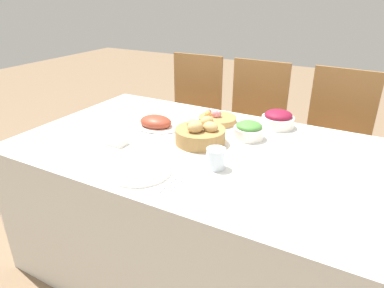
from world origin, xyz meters
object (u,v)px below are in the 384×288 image
(bread_basket, at_px, (200,134))
(egg_basket, at_px, (217,119))
(chair_far_center, at_px, (252,128))
(beet_salad_bowl, at_px, (278,119))
(dinner_plate, at_px, (140,171))
(butter_dish, at_px, (115,141))
(green_salad_bowl, at_px, (249,130))
(drinking_cup, at_px, (216,158))
(ham_platter, at_px, (156,123))
(knife, at_px, (172,181))
(fork, at_px, (111,163))
(spoon, at_px, (178,183))
(chair_far_right, at_px, (333,143))
(chair_far_left, at_px, (191,117))

(bread_basket, distance_m, egg_basket, 0.31)
(chair_far_center, distance_m, beet_salad_bowl, 0.60)
(dinner_plate, relative_size, butter_dish, 2.33)
(egg_basket, height_order, green_salad_bowl, green_salad_bowl)
(beet_salad_bowl, bearing_deg, drinking_cup, -99.14)
(bread_basket, xyz_separation_m, ham_platter, (-0.32, 0.07, -0.02))
(knife, bearing_deg, ham_platter, 130.07)
(bread_basket, height_order, butter_dish, bread_basket)
(bread_basket, height_order, fork, bread_basket)
(knife, bearing_deg, spoon, -0.13)
(chair_far_right, xyz_separation_m, beet_salad_bowl, (-0.27, -0.45, 0.27))
(chair_far_right, distance_m, dinner_plate, 1.42)
(chair_far_center, bearing_deg, butter_dish, -106.89)
(fork, distance_m, knife, 0.32)
(ham_platter, bearing_deg, bread_basket, -12.75)
(dinner_plate, bearing_deg, chair_far_center, 86.77)
(chair_far_center, xyz_separation_m, butter_dish, (-0.35, -1.08, 0.24))
(egg_basket, xyz_separation_m, green_salad_bowl, (0.24, -0.13, 0.02))
(chair_far_right, distance_m, ham_platter, 1.20)
(green_salad_bowl, bearing_deg, beet_salad_bowl, 69.30)
(fork, bearing_deg, chair_far_center, 79.37)
(egg_basket, bearing_deg, fork, -105.66)
(egg_basket, bearing_deg, chair_far_left, 130.82)
(dinner_plate, bearing_deg, ham_platter, 116.68)
(fork, height_order, knife, same)
(green_salad_bowl, xyz_separation_m, drinking_cup, (-0.01, -0.38, 0.00))
(ham_platter, xyz_separation_m, spoon, (0.43, -0.47, -0.02))
(green_salad_bowl, height_order, drinking_cup, same)
(chair_far_left, bearing_deg, knife, -65.98)
(drinking_cup, bearing_deg, dinner_plate, -144.48)
(ham_platter, height_order, green_salad_bowl, green_salad_bowl)
(fork, height_order, butter_dish, butter_dish)
(ham_platter, xyz_separation_m, drinking_cup, (0.50, -0.28, 0.02))
(spoon, height_order, butter_dish, butter_dish)
(ham_platter, distance_m, green_salad_bowl, 0.53)
(fork, bearing_deg, spoon, -0.13)
(green_salad_bowl, xyz_separation_m, spoon, (-0.09, -0.57, -0.04))
(bread_basket, height_order, spoon, bread_basket)
(chair_far_right, xyz_separation_m, dinner_plate, (-0.64, -1.25, 0.23))
(green_salad_bowl, relative_size, knife, 0.81)
(chair_far_left, distance_m, spoon, 1.42)
(dinner_plate, distance_m, spoon, 0.19)
(butter_dish, bearing_deg, chair_far_center, 71.95)
(bread_basket, xyz_separation_m, beet_salad_bowl, (0.28, 0.41, -0.00))
(dinner_plate, relative_size, fork, 1.40)
(knife, bearing_deg, chair_far_left, 115.54)
(chair_far_right, height_order, knife, chair_far_right)
(bread_basket, bearing_deg, knife, -79.14)
(green_salad_bowl, bearing_deg, drinking_cup, -91.62)
(green_salad_bowl, distance_m, fork, 0.72)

